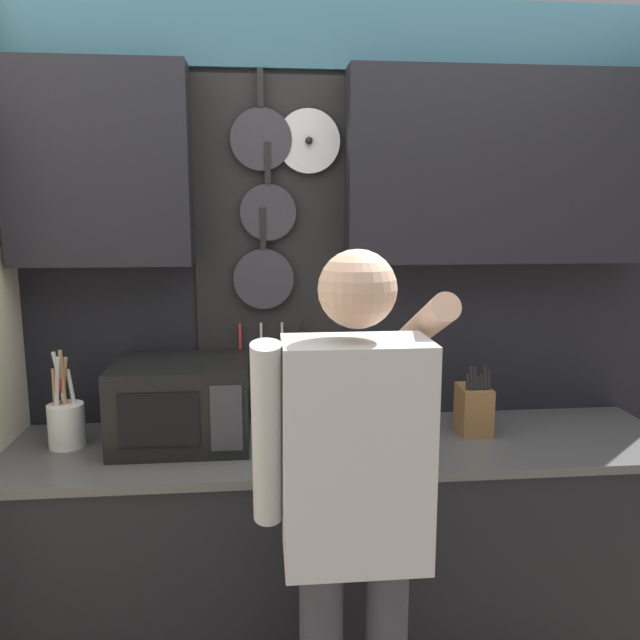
{
  "coord_description": "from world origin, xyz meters",
  "views": [
    {
      "loc": [
        -0.3,
        -2.1,
        1.72
      ],
      "look_at": [
        -0.08,
        0.19,
        1.32
      ],
      "focal_mm": 35.0,
      "sensor_mm": 36.0,
      "label": 1
    }
  ],
  "objects_px": {
    "microwave": "(182,403)",
    "knife_block": "(474,408)",
    "utensil_crock": "(66,422)",
    "person": "(355,498)"
  },
  "relations": [
    {
      "from": "microwave",
      "to": "person",
      "type": "xyz_separation_m",
      "value": [
        0.52,
        -0.61,
        -0.09
      ]
    },
    {
      "from": "microwave",
      "to": "knife_block",
      "type": "relative_size",
      "value": 1.79
    },
    {
      "from": "person",
      "to": "microwave",
      "type": "bearing_deg",
      "value": 130.68
    },
    {
      "from": "knife_block",
      "to": "person",
      "type": "height_order",
      "value": "person"
    },
    {
      "from": "microwave",
      "to": "knife_block",
      "type": "bearing_deg",
      "value": 0.01
    },
    {
      "from": "knife_block",
      "to": "utensil_crock",
      "type": "relative_size",
      "value": 0.75
    },
    {
      "from": "microwave",
      "to": "utensil_crock",
      "type": "distance_m",
      "value": 0.4
    },
    {
      "from": "utensil_crock",
      "to": "person",
      "type": "height_order",
      "value": "person"
    },
    {
      "from": "utensil_crock",
      "to": "person",
      "type": "relative_size",
      "value": 0.21
    },
    {
      "from": "microwave",
      "to": "person",
      "type": "height_order",
      "value": "person"
    }
  ]
}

